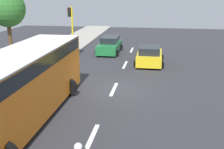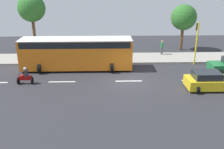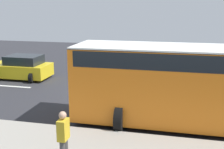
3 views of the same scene
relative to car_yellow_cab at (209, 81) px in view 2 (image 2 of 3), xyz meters
The scene contains 13 objects.
ground_plane 6.76m from the car_yellow_cab, 73.42° to the left, with size 40.00×60.00×0.10m, color #2D2D33.
sidewalk 11.02m from the car_yellow_cab, 35.83° to the left, with size 4.00×60.00×0.15m, color #9E998E.
lane_stripe_north 2.09m from the car_yellow_cab, 12.89° to the left, with size 0.20×2.40×0.01m, color white.
lane_stripe_mid 6.75m from the car_yellow_cab, 73.42° to the left, with size 0.20×2.40×0.01m, color white.
lane_stripe_south 12.61m from the car_yellow_cab, 81.24° to the left, with size 0.20×2.40×0.01m, color white.
car_yellow_cab is the anchor object (origin of this frame).
city_bus 12.67m from the car_yellow_cab, 64.60° to the left, with size 3.20×11.00×3.16m.
motorcycle 15.61m from the car_yellow_cab, 84.15° to the left, with size 0.60×1.30×1.53m.
pedestrian_near_signal 11.88m from the car_yellow_cab, 35.60° to the left, with size 0.40×0.24×1.69m.
pedestrian_by_tree 10.29m from the car_yellow_cab, ahead, with size 0.40×0.24×1.69m.
traffic_light_corner 7.21m from the car_yellow_cab, ahead, with size 0.49×0.24×4.50m.
street_tree_center 21.35m from the car_yellow_cab, 55.58° to the left, with size 3.24×3.24×7.10m.
street_tree_north 13.19m from the car_yellow_cab, ahead, with size 3.20×3.20×5.80m.
Camera 2 is at (-20.90, 2.16, 8.45)m, focal length 40.21 mm.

